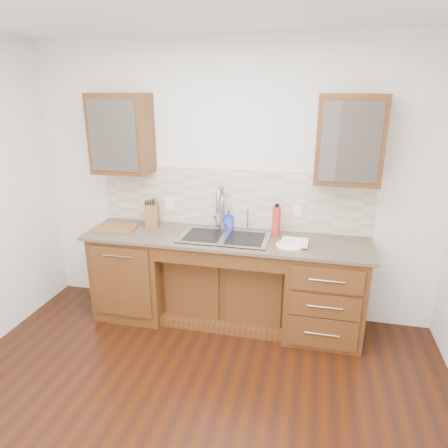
% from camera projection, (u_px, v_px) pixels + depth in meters
% --- Properties ---
extents(ground, '(4.00, 3.50, 0.10)m').
position_uv_depth(ground, '(179.00, 438.00, 2.75)').
color(ground, '#321305').
extents(wall_back, '(4.00, 0.10, 2.70)m').
position_uv_depth(wall_back, '(233.00, 183.00, 3.96)').
color(wall_back, silver).
rests_on(wall_back, ground).
extents(base_cabinet_left, '(0.70, 0.62, 0.88)m').
position_uv_depth(base_cabinet_left, '(135.00, 272.00, 4.12)').
color(base_cabinet_left, '#593014').
rests_on(base_cabinet_left, ground).
extents(base_cabinet_center, '(1.20, 0.44, 0.70)m').
position_uv_depth(base_cabinet_center, '(227.00, 285.00, 4.04)').
color(base_cabinet_center, '#593014').
rests_on(base_cabinet_center, ground).
extents(base_cabinet_right, '(0.70, 0.62, 0.88)m').
position_uv_depth(base_cabinet_right, '(324.00, 292.00, 3.72)').
color(base_cabinet_right, '#593014').
rests_on(base_cabinet_right, ground).
extents(countertop, '(2.70, 0.65, 0.03)m').
position_uv_depth(countertop, '(225.00, 239.00, 3.76)').
color(countertop, '#84705B').
rests_on(countertop, base_cabinet_left).
extents(backsplash, '(2.70, 0.02, 0.59)m').
position_uv_depth(backsplash, '(232.00, 198.00, 3.95)').
color(backsplash, beige).
rests_on(backsplash, wall_back).
extents(sink, '(0.84, 0.46, 0.19)m').
position_uv_depth(sink, '(224.00, 246.00, 3.77)').
color(sink, '#9E9EA5').
rests_on(sink, countertop).
extents(faucet, '(0.04, 0.04, 0.40)m').
position_uv_depth(faucet, '(222.00, 210.00, 3.91)').
color(faucet, '#999993').
rests_on(faucet, countertop).
extents(filter_tap, '(0.02, 0.02, 0.24)m').
position_uv_depth(filter_tap, '(248.00, 219.00, 3.89)').
color(filter_tap, '#999993').
rests_on(filter_tap, countertop).
extents(upper_cabinet_left, '(0.55, 0.34, 0.75)m').
position_uv_depth(upper_cabinet_left, '(122.00, 134.00, 3.83)').
color(upper_cabinet_left, '#593014').
rests_on(upper_cabinet_left, wall_back).
extents(upper_cabinet_right, '(0.55, 0.34, 0.75)m').
position_uv_depth(upper_cabinet_right, '(349.00, 140.00, 3.38)').
color(upper_cabinet_right, '#593014').
rests_on(upper_cabinet_right, wall_back).
extents(outlet_left, '(0.08, 0.01, 0.12)m').
position_uv_depth(outlet_left, '(170.00, 203.00, 4.10)').
color(outlet_left, white).
rests_on(outlet_left, backsplash).
extents(outlet_right, '(0.08, 0.01, 0.12)m').
position_uv_depth(outlet_right, '(297.00, 211.00, 3.83)').
color(outlet_right, white).
rests_on(outlet_right, backsplash).
extents(soap_bottle, '(0.08, 0.09, 0.18)m').
position_uv_depth(soap_bottle, '(229.00, 219.00, 3.98)').
color(soap_bottle, blue).
rests_on(soap_bottle, countertop).
extents(water_bottle, '(0.09, 0.09, 0.28)m').
position_uv_depth(water_bottle, '(276.00, 221.00, 3.76)').
color(water_bottle, red).
rests_on(water_bottle, countertop).
extents(plate, '(0.31, 0.31, 0.01)m').
position_uv_depth(plate, '(290.00, 245.00, 3.55)').
color(plate, white).
rests_on(plate, countertop).
extents(dish_towel, '(0.24, 0.18, 0.04)m').
position_uv_depth(dish_towel, '(295.00, 242.00, 3.55)').
color(dish_towel, white).
rests_on(dish_towel, plate).
extents(knife_block, '(0.17, 0.23, 0.23)m').
position_uv_depth(knife_block, '(152.00, 214.00, 4.06)').
color(knife_block, brown).
rests_on(knife_block, countertop).
extents(cutting_board, '(0.40, 0.30, 0.02)m').
position_uv_depth(cutting_board, '(116.00, 228.00, 3.97)').
color(cutting_board, brown).
rests_on(cutting_board, countertop).
extents(cup_left_a, '(0.15, 0.15, 0.10)m').
position_uv_depth(cup_left_a, '(114.00, 139.00, 3.86)').
color(cup_left_a, silver).
rests_on(cup_left_a, upper_cabinet_left).
extents(cup_left_b, '(0.10, 0.10, 0.09)m').
position_uv_depth(cup_left_b, '(137.00, 140.00, 3.81)').
color(cup_left_b, silver).
rests_on(cup_left_b, upper_cabinet_left).
extents(cup_right_a, '(0.15, 0.15, 0.10)m').
position_uv_depth(cup_right_a, '(332.00, 145.00, 3.43)').
color(cup_right_a, white).
rests_on(cup_right_a, upper_cabinet_right).
extents(cup_right_b, '(0.12, 0.12, 0.09)m').
position_uv_depth(cup_right_b, '(356.00, 147.00, 3.39)').
color(cup_right_b, white).
rests_on(cup_right_b, upper_cabinet_right).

